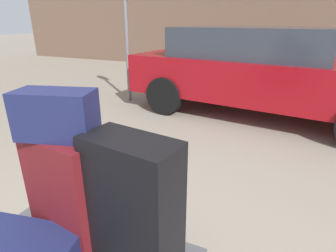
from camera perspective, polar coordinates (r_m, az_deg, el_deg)
The scene contains 5 objects.
suitcase_maroon_stacked_top at distance 1.59m, azimuth -19.99°, elevation -12.97°, with size 0.43×0.21×0.65m, color maroon.
suitcase_black_rear_left at distance 1.34m, azimuth -7.23°, elevation -16.86°, with size 0.44×0.22×0.72m, color black.
duffel_bag_navy_topmost_pile at distance 1.40m, azimuth -22.20°, elevation 2.21°, with size 0.37×0.18×0.23m, color #191E47.
parked_car at distance 4.89m, azimuth 18.86°, elevation 11.06°, with size 4.49×2.32×1.42m.
no_parking_sign at distance 5.47m, azimuth -8.71°, elevation 20.26°, with size 0.49×0.15×2.36m.
Camera 1 is at (0.88, -0.76, 1.52)m, focal length 29.36 mm.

